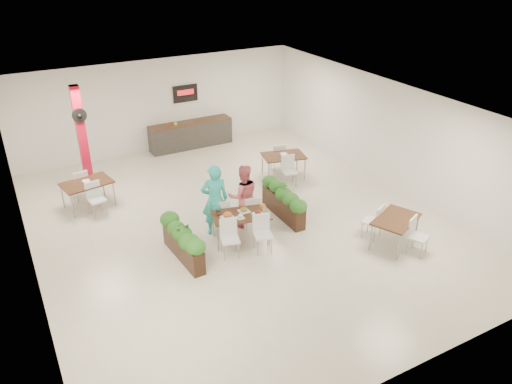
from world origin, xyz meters
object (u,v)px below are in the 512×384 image
(red_column, at_px, (82,139))
(side_table_a, at_px, (87,186))
(planter_left, at_px, (183,240))
(diner_man, at_px, (215,200))
(main_table, at_px, (241,218))
(diner_woman, at_px, (243,196))
(side_table_b, at_px, (284,159))
(service_counter, at_px, (191,134))
(side_table_c, at_px, (396,223))
(planter_right, at_px, (283,200))

(red_column, height_order, side_table_a, red_column)
(red_column, height_order, planter_left, red_column)
(red_column, relative_size, diner_man, 1.70)
(main_table, distance_m, diner_woman, 0.80)
(side_table_a, relative_size, side_table_b, 1.00)
(service_counter, height_order, diner_man, service_counter)
(side_table_b, bearing_deg, side_table_c, -72.25)
(planter_left, relative_size, side_table_b, 1.09)
(main_table, xyz_separation_m, diner_woman, (0.41, 0.65, 0.22))
(planter_right, xyz_separation_m, side_table_c, (1.64, -2.51, 0.13))
(main_table, xyz_separation_m, diner_man, (-0.39, 0.65, 0.31))
(red_column, distance_m, main_table, 5.46)
(side_table_a, bearing_deg, diner_man, -60.06)
(planter_left, bearing_deg, side_table_b, 31.83)
(diner_man, height_order, planter_left, diner_man)
(side_table_a, bearing_deg, diner_woman, -52.24)
(side_table_b, bearing_deg, planter_left, -134.44)
(red_column, relative_size, side_table_b, 1.91)
(red_column, xyz_separation_m, planter_left, (1.16, -4.68, -1.14))
(planter_right, distance_m, side_table_c, 3.01)
(planter_right, bearing_deg, planter_left, -169.19)
(side_table_c, bearing_deg, main_table, 124.48)
(diner_man, height_order, planter_right, diner_man)
(side_table_b, height_order, side_table_c, same)
(diner_man, height_order, diner_woman, diner_man)
(main_table, relative_size, side_table_a, 1.12)
(main_table, bearing_deg, planter_left, -178.28)
(main_table, distance_m, planter_right, 1.66)
(side_table_c, bearing_deg, planter_right, 99.22)
(planter_left, bearing_deg, main_table, 1.72)
(diner_man, distance_m, diner_woman, 0.80)
(service_counter, relative_size, diner_man, 1.59)
(diner_woman, xyz_separation_m, side_table_a, (-3.34, 2.98, -0.22))
(planter_right, height_order, side_table_b, planter_right)
(main_table, relative_size, planter_right, 0.98)
(planter_right, xyz_separation_m, side_table_a, (-4.49, 3.09, 0.14))
(side_table_b, bearing_deg, service_counter, 126.21)
(diner_man, bearing_deg, planter_right, -168.61)
(diner_man, distance_m, planter_left, 1.42)
(red_column, distance_m, side_table_c, 8.91)
(service_counter, relative_size, planter_right, 1.57)
(planter_right, height_order, side_table_a, planter_right)
(planter_left, height_order, side_table_c, planter_left)
(planter_left, bearing_deg, side_table_a, 110.74)
(main_table, relative_size, planter_left, 1.02)
(planter_left, bearing_deg, planter_right, 10.81)
(service_counter, distance_m, diner_man, 6.10)
(red_column, distance_m, side_table_a, 1.44)
(service_counter, bearing_deg, side_table_b, -67.52)
(red_column, relative_size, planter_right, 1.68)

